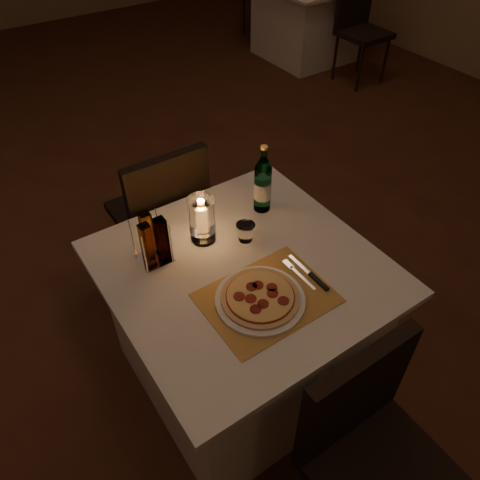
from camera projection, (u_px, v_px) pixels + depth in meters
floor at (163, 296)px, 2.66m from camera, size 8.00×10.00×0.02m
main_table at (243, 324)px, 2.04m from camera, size 1.00×1.00×0.74m
chair_near at (370, 442)px, 1.48m from camera, size 0.42×0.42×0.90m
chair_far at (163, 208)px, 2.35m from camera, size 0.42×0.42×0.90m
placemat at (267, 298)px, 1.67m from camera, size 0.45×0.34×0.00m
plate at (260, 300)px, 1.65m from camera, size 0.32×0.32×0.01m
pizza at (260, 297)px, 1.64m from camera, size 0.28×0.28×0.02m
fork at (297, 272)px, 1.75m from camera, size 0.02×0.18×0.00m
knife at (315, 278)px, 1.73m from camera, size 0.02×0.22×0.01m
tumbler at (246, 232)px, 1.87m from camera, size 0.08×0.08×0.08m
water_bottle at (263, 185)px, 1.96m from camera, size 0.07×0.07×0.31m
hurricane_candle at (202, 216)px, 1.82m from camera, size 0.11×0.11×0.20m
cruet_caddy at (153, 242)px, 1.75m from camera, size 0.12×0.12×0.21m
neighbor_table_right at (308, 20)px, 4.97m from camera, size 1.00×1.00×0.74m
neighbor_chair_ra at (359, 22)px, 4.42m from camera, size 0.42×0.42×0.90m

